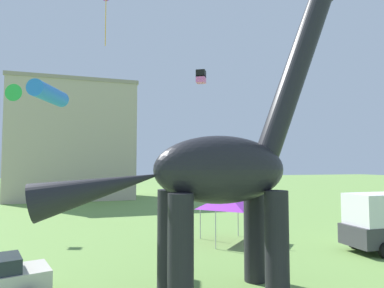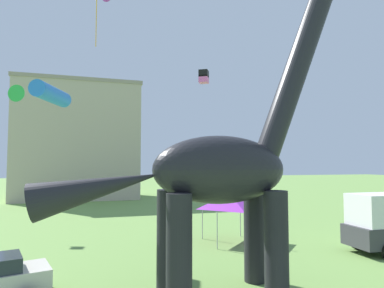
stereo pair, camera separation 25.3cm
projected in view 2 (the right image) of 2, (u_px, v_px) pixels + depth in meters
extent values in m
cylinder|color=black|center=(255.00, 234.00, 13.74)|extent=(0.89, 0.89, 3.85)
cylinder|color=black|center=(276.00, 243.00, 12.11)|extent=(0.89, 0.89, 3.85)
cylinder|color=black|center=(168.00, 240.00, 12.69)|extent=(0.89, 0.89, 3.85)
cylinder|color=black|center=(179.00, 251.00, 11.07)|extent=(0.89, 0.89, 3.85)
ellipsoid|color=black|center=(221.00, 170.00, 12.57)|extent=(5.27, 2.27, 2.60)
cylinder|color=black|center=(296.00, 70.00, 13.80)|extent=(3.79, 0.97, 7.51)
cone|color=black|center=(100.00, 188.00, 11.28)|extent=(4.63, 1.30, 2.20)
cylinder|color=black|center=(36.00, 281.00, 12.76)|extent=(0.66, 0.38, 0.62)
cube|color=silver|center=(384.00, 209.00, 18.17)|extent=(3.62, 2.09, 1.70)
cylinder|color=black|center=(357.00, 242.00, 18.80)|extent=(0.81, 0.28, 0.80)
cylinder|color=#2D3347|center=(165.00, 234.00, 20.65)|extent=(0.14, 0.14, 0.86)
cylinder|color=#2D3347|center=(168.00, 234.00, 20.71)|extent=(0.14, 0.14, 0.86)
cube|color=blue|center=(167.00, 223.00, 20.73)|extent=(0.47, 0.29, 0.61)
sphere|color=tan|center=(167.00, 216.00, 20.76)|extent=(0.27, 0.27, 0.27)
cylinder|color=blue|center=(163.00, 222.00, 20.65)|extent=(0.11, 0.11, 0.58)
cylinder|color=blue|center=(171.00, 222.00, 20.81)|extent=(0.11, 0.11, 0.58)
cylinder|color=#B2B2B7|center=(240.00, 220.00, 22.18)|extent=(0.06, 0.06, 2.10)
cylinder|color=#B2B2B7|center=(260.00, 228.00, 19.60)|extent=(0.06, 0.06, 2.10)
cylinder|color=#B2B2B7|center=(202.00, 222.00, 21.41)|extent=(0.06, 0.06, 2.10)
cylinder|color=#B2B2B7|center=(217.00, 230.00, 18.83)|extent=(0.06, 0.06, 2.10)
pyramid|color=purple|center=(230.00, 201.00, 20.60)|extent=(3.15, 3.15, 0.90)
cylinder|color=#287AE5|center=(52.00, 94.00, 18.13)|extent=(1.89, 3.31, 0.89)
cone|color=green|center=(20.00, 95.00, 18.20)|extent=(1.15, 1.06, 0.94)
cylinder|color=orange|center=(96.00, 9.00, 5.38)|extent=(0.01, 0.01, 1.26)
cube|color=black|center=(204.00, 74.00, 27.54)|extent=(1.02, 1.02, 0.60)
cube|color=pink|center=(204.00, 79.00, 27.52)|extent=(1.02, 1.02, 0.60)
cube|color=#287AE5|center=(304.00, 59.00, 26.66)|extent=(1.37, 1.41, 0.25)
cylinder|color=white|center=(304.00, 68.00, 26.62)|extent=(0.01, 0.01, 1.14)
cube|color=black|center=(270.00, 133.00, 31.38)|extent=(1.48, 1.58, 0.26)
cylinder|color=green|center=(270.00, 142.00, 31.33)|extent=(0.01, 0.01, 1.27)
cube|color=#B7A893|center=(79.00, 142.00, 46.78)|extent=(16.30, 8.56, 15.84)
cube|color=gray|center=(81.00, 86.00, 47.28)|extent=(16.62, 8.73, 0.50)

